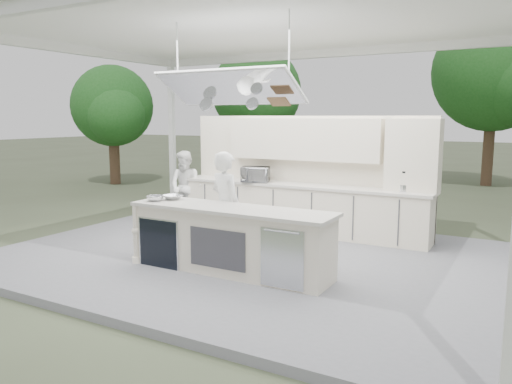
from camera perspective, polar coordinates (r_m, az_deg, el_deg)
The scene contains 12 objects.
ground at distance 8.24m, azimuth -0.66°, elevation -7.98°, with size 90.00×90.00×0.00m, color #485138.
stage_deck at distance 8.22m, azimuth -0.66°, elevation -7.58°, with size 8.00×6.00×0.12m, color slate.
tent at distance 8.00m, azimuth -0.73°, elevation 18.38°, with size 8.20×6.20×3.86m.
demo_island at distance 7.24m, azimuth -3.07°, elevation -5.44°, with size 3.10×0.79×0.95m.
back_counter at distance 9.75m, azimuth 4.94°, elevation -1.80°, with size 5.08×0.72×0.95m.
back_wall_unit at distance 9.64m, azimuth 7.96°, elevation 3.89°, with size 5.05×0.48×2.25m.
tree_cluster at distance 17.14m, azimuth 15.76°, elevation 11.40°, with size 19.55×9.40×5.85m.
head_chef at distance 7.80m, azimuth -3.48°, elevation -1.60°, with size 0.62×0.41×1.70m, color white.
sous_chef at distance 10.66m, azimuth -7.98°, elevation 0.58°, with size 0.74×0.58×1.52m, color white.
toaster_oven at distance 9.87m, azimuth -0.08°, elevation 2.02°, with size 0.55×0.37×0.30m, color silver.
bowl_large at distance 7.89m, azimuth -9.51°, elevation -0.59°, with size 0.29×0.29×0.07m, color silver.
bowl_small at distance 7.80m, azimuth -11.48°, elevation -0.72°, with size 0.26×0.26×0.08m, color silver.
Camera 1 is at (3.96, -6.83, 2.35)m, focal length 35.00 mm.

